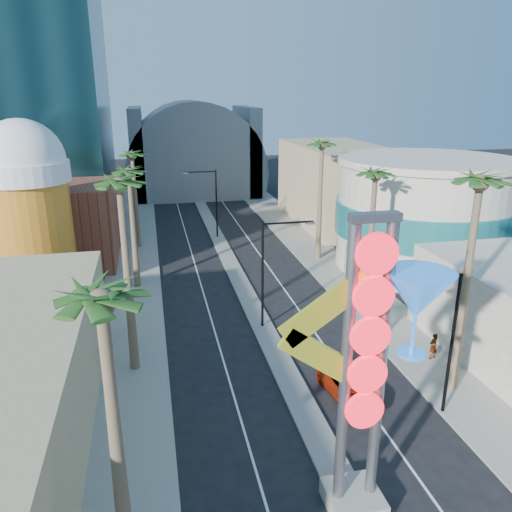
{
  "coord_description": "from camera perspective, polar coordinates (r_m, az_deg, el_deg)",
  "views": [
    {
      "loc": [
        -7.36,
        -12.16,
        16.44
      ],
      "look_at": [
        -0.2,
        21.27,
        5.11
      ],
      "focal_mm": 35.0,
      "sensor_mm": 36.0,
      "label": 1
    }
  ],
  "objects": [
    {
      "name": "sidewalk_west",
      "position": [
        49.97,
        -13.86,
        -1.33
      ],
      "size": [
        5.0,
        100.0,
        0.15
      ],
      "primitive_type": "cube",
      "color": "gray",
      "rests_on": "ground"
    },
    {
      "name": "sidewalk_east",
      "position": [
        52.69,
        7.21,
        0.1
      ],
      "size": [
        5.0,
        100.0,
        0.15
      ],
      "primitive_type": "cube",
      "color": "gray",
      "rests_on": "ground"
    },
    {
      "name": "median",
      "position": [
        53.27,
        -3.55,
        0.42
      ],
      "size": [
        1.6,
        84.0,
        0.15
      ],
      "primitive_type": "cube",
      "color": "gray",
      "rests_on": "ground"
    },
    {
      "name": "hotel_tower",
      "position": [
        66.37,
        -27.22,
        23.92
      ],
      "size": [
        20.0,
        20.0,
        50.0
      ],
      "primitive_type": "cube",
      "color": "black",
      "rests_on": "ground"
    },
    {
      "name": "brick_filler_west",
      "position": [
        52.4,
        -21.24,
        3.35
      ],
      "size": [
        10.0,
        10.0,
        8.0
      ],
      "primitive_type": "cube",
      "color": "brown",
      "rests_on": "ground"
    },
    {
      "name": "filler_east",
      "position": [
        65.54,
        9.09,
        8.07
      ],
      "size": [
        10.0,
        20.0,
        10.0
      ],
      "primitive_type": "cube",
      "color": "tan",
      "rests_on": "ground"
    },
    {
      "name": "beer_mug",
      "position": [
        44.1,
        -24.57,
        5.44
      ],
      "size": [
        7.0,
        7.0,
        14.5
      ],
      "color": "#AF6817",
      "rests_on": "ground"
    },
    {
      "name": "turquoise_building",
      "position": [
        50.46,
        18.52,
        4.57
      ],
      "size": [
        16.6,
        16.6,
        10.6
      ],
      "color": "#B3A897",
      "rests_on": "ground"
    },
    {
      "name": "canopy",
      "position": [
        85.35,
        -7.12,
        10.04
      ],
      "size": [
        22.0,
        16.0,
        22.0
      ],
      "color": "slate",
      "rests_on": "ground"
    },
    {
      "name": "neon_sign",
      "position": [
        19.47,
        14.6,
        -10.29
      ],
      "size": [
        6.53,
        2.6,
        12.55
      ],
      "color": "gray",
      "rests_on": "ground"
    },
    {
      "name": "streetlight_0",
      "position": [
        35.08,
        1.63,
        -0.91
      ],
      "size": [
        3.79,
        0.25,
        8.0
      ],
      "color": "black",
      "rests_on": "ground"
    },
    {
      "name": "streetlight_1",
      "position": [
        57.74,
        -5.1,
        6.72
      ],
      "size": [
        3.79,
        0.25,
        8.0
      ],
      "color": "black",
      "rests_on": "ground"
    },
    {
      "name": "streetlight_2",
      "position": [
        27.2,
        20.78,
        -8.22
      ],
      "size": [
        3.45,
        0.25,
        8.0
      ],
      "color": "black",
      "rests_on": "ground"
    },
    {
      "name": "palm_0",
      "position": [
        15.67,
        -17.09,
        -7.07
      ],
      "size": [
        2.4,
        2.4,
        11.7
      ],
      "color": "brown",
      "rests_on": "ground"
    },
    {
      "name": "palm_1",
      "position": [
        28.76,
        -15.21,
        6.44
      ],
      "size": [
        2.4,
        2.4,
        12.7
      ],
      "color": "brown",
      "rests_on": "ground"
    },
    {
      "name": "palm_2",
      "position": [
        42.76,
        -14.27,
        8.42
      ],
      "size": [
        2.4,
        2.4,
        11.2
      ],
      "color": "brown",
      "rests_on": "ground"
    },
    {
      "name": "palm_3",
      "position": [
        54.63,
        -13.94,
        10.5
      ],
      "size": [
        2.4,
        2.4,
        11.2
      ],
      "color": "brown",
      "rests_on": "ground"
    },
    {
      "name": "palm_5",
      "position": [
        28.03,
        24.05,
        6.12
      ],
      "size": [
        2.4,
        2.4,
        13.2
      ],
      "color": "brown",
      "rests_on": "ground"
    },
    {
      "name": "palm_6",
      "position": [
        38.43,
        13.44,
        8.1
      ],
      "size": [
        2.4,
        2.4,
        11.7
      ],
      "color": "brown",
      "rests_on": "ground"
    },
    {
      "name": "palm_7",
      "position": [
        49.3,
        7.54,
        11.65
      ],
      "size": [
        2.4,
        2.4,
        12.7
      ],
      "color": "brown",
      "rests_on": "ground"
    },
    {
      "name": "red_pickup",
      "position": [
        29.38,
        10.71,
        -14.5
      ],
      "size": [
        2.77,
        5.02,
        1.33
      ],
      "primitive_type": "imported",
      "rotation": [
        0.0,
        0.0,
        0.12
      ],
      "color": "#B92B0E",
      "rests_on": "ground"
    },
    {
      "name": "pedestrian_a",
      "position": [
        34.11,
        19.6,
        -9.69
      ],
      "size": [
        0.73,
        0.59,
        1.75
      ],
      "primitive_type": "imported",
      "rotation": [
        0.0,
        0.0,
        3.44
      ],
      "color": "gray",
      "rests_on": "sidewalk_east"
    },
    {
      "name": "pedestrian_b",
      "position": [
        35.5,
        13.79,
        -7.93
      ],
      "size": [
        1.08,
        0.99,
        1.79
      ],
      "primitive_type": "imported",
      "rotation": [
        0.0,
        0.0,
        2.68
      ],
      "color": "gray",
      "rests_on": "sidewalk_east"
    }
  ]
}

